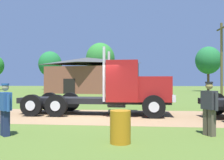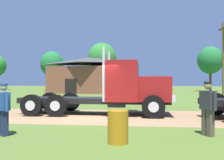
{
  "view_description": "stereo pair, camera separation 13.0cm",
  "coord_description": "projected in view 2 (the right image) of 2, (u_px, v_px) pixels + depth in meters",
  "views": [
    {
      "loc": [
        2.12,
        -11.91,
        1.67
      ],
      "look_at": [
        0.75,
        1.32,
        1.79
      ],
      "focal_mm": 39.18,
      "sensor_mm": 36.0,
      "label": 1
    },
    {
      "loc": [
        2.25,
        -11.9,
        1.67
      ],
      "look_at": [
        0.75,
        1.32,
        1.79
      ],
      "focal_mm": 39.18,
      "sensor_mm": 36.0,
      "label": 2
    }
  ],
  "objects": [
    {
      "name": "utility_pole_near",
      "position": [
        223.0,
        58.0,
        26.61
      ],
      "size": [
        0.36,
        2.2,
        8.19
      ],
      "color": "brown",
      "rests_on": "ground_plane"
    },
    {
      "name": "ground_plane",
      "position": [
        94.0,
        116.0,
        12.06
      ],
      "size": [
        200.0,
        200.0,
        0.0
      ],
      "primitive_type": "plane",
      "color": "#4F6727"
    },
    {
      "name": "shed_building",
      "position": [
        88.0,
        76.0,
        37.95
      ],
      "size": [
        12.84,
        7.4,
        5.54
      ],
      "color": "brown",
      "rests_on": "ground_plane"
    },
    {
      "name": "tree_mid",
      "position": [
        52.0,
        64.0,
        56.49
      ],
      "size": [
        5.31,
        5.31,
        8.83
      ],
      "color": "#513823",
      "rests_on": "ground_plane"
    },
    {
      "name": "tree_right",
      "position": [
        102.0,
        59.0,
        42.26
      ],
      "size": [
        4.97,
        4.97,
        8.51
      ],
      "color": "#513823",
      "rests_on": "ground_plane"
    },
    {
      "name": "visitor_standing_near",
      "position": [
        208.0,
        106.0,
        7.59
      ],
      "size": [
        0.46,
        0.6,
        1.69
      ],
      "color": "#2D2D33",
      "rests_on": "ground_plane"
    },
    {
      "name": "tree_far_right",
      "position": [
        210.0,
        60.0,
        45.06
      ],
      "size": [
        4.63,
        4.63,
        8.31
      ],
      "color": "#513823",
      "rests_on": "ground_plane"
    },
    {
      "name": "dirt_track",
      "position": [
        94.0,
        116.0,
        12.06
      ],
      "size": [
        120.0,
        5.25,
        0.01
      ],
      "primitive_type": "cube",
      "color": "#96734F",
      "rests_on": "ground_plane"
    },
    {
      "name": "visitor_walking_mid",
      "position": [
        4.0,
        107.0,
        7.64
      ],
      "size": [
        0.54,
        0.52,
        1.63
      ],
      "color": "#264C8C",
      "rests_on": "ground_plane"
    },
    {
      "name": "truck_foreground_white",
      "position": [
        120.0,
        90.0,
        12.67
      ],
      "size": [
        7.94,
        2.81,
        3.4
      ],
      "color": "black",
      "rests_on": "ground_plane"
    },
    {
      "name": "steel_barrel",
      "position": [
        118.0,
        127.0,
        6.67
      ],
      "size": [
        0.57,
        0.57,
        0.9
      ],
      "primitive_type": "cylinder",
      "color": "#B27214",
      "rests_on": "ground_plane"
    }
  ]
}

